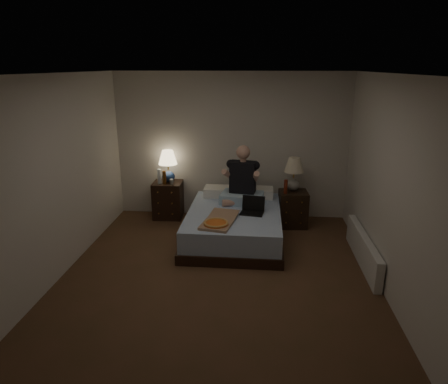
# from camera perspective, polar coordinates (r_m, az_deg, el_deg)

# --- Properties ---
(floor) EXTENTS (4.00, 4.50, 0.00)m
(floor) POSITION_cam_1_polar(r_m,az_deg,el_deg) (5.24, -0.88, -11.91)
(floor) COLOR brown
(floor) RESTS_ON ground
(ceiling) EXTENTS (4.00, 4.50, 0.00)m
(ceiling) POSITION_cam_1_polar(r_m,az_deg,el_deg) (4.56, -1.04, 16.57)
(ceiling) COLOR white
(ceiling) RESTS_ON ground
(wall_back) EXTENTS (4.00, 0.00, 2.50)m
(wall_back) POSITION_cam_1_polar(r_m,az_deg,el_deg) (6.93, 0.99, 6.54)
(wall_back) COLOR silver
(wall_back) RESTS_ON ground
(wall_front) EXTENTS (4.00, 0.00, 2.50)m
(wall_front) POSITION_cam_1_polar(r_m,az_deg,el_deg) (2.69, -6.05, -12.27)
(wall_front) COLOR silver
(wall_front) RESTS_ON ground
(wall_left) EXTENTS (0.00, 4.50, 2.50)m
(wall_left) POSITION_cam_1_polar(r_m,az_deg,el_deg) (5.34, -22.85, 1.74)
(wall_left) COLOR silver
(wall_left) RESTS_ON ground
(wall_right) EXTENTS (0.00, 4.50, 2.50)m
(wall_right) POSITION_cam_1_polar(r_m,az_deg,el_deg) (4.96, 22.67, 0.64)
(wall_right) COLOR silver
(wall_right) RESTS_ON ground
(bed) EXTENTS (1.41, 1.88, 0.47)m
(bed) POSITION_cam_1_polar(r_m,az_deg,el_deg) (6.18, 1.45, -4.72)
(bed) COLOR #5F85BE
(bed) RESTS_ON floor
(nightstand_left) EXTENTS (0.51, 0.46, 0.64)m
(nightstand_left) POSITION_cam_1_polar(r_m,az_deg,el_deg) (7.11, -7.99, -1.10)
(nightstand_left) COLOR black
(nightstand_left) RESTS_ON floor
(nightstand_right) EXTENTS (0.49, 0.44, 0.60)m
(nightstand_right) POSITION_cam_1_polar(r_m,az_deg,el_deg) (6.76, 9.80, -2.39)
(nightstand_right) COLOR black
(nightstand_right) RESTS_ON floor
(lamp_left) EXTENTS (0.33, 0.33, 0.56)m
(lamp_left) POSITION_cam_1_polar(r_m,az_deg,el_deg) (6.96, -7.99, 3.66)
(lamp_left) COLOR navy
(lamp_left) RESTS_ON nightstand_left
(lamp_right) EXTENTS (0.40, 0.40, 0.56)m
(lamp_right) POSITION_cam_1_polar(r_m,az_deg,el_deg) (6.66, 9.92, 2.52)
(lamp_right) COLOR gray
(lamp_right) RESTS_ON nightstand_right
(water_bottle) EXTENTS (0.07, 0.07, 0.25)m
(water_bottle) POSITION_cam_1_polar(r_m,az_deg,el_deg) (6.94, -9.21, 2.23)
(water_bottle) COLOR white
(water_bottle) RESTS_ON nightstand_left
(soda_can) EXTENTS (0.07, 0.07, 0.10)m
(soda_can) POSITION_cam_1_polar(r_m,az_deg,el_deg) (6.85, -7.49, 1.44)
(soda_can) COLOR #B3B3AE
(soda_can) RESTS_ON nightstand_left
(beer_bottle_left) EXTENTS (0.06, 0.06, 0.23)m
(beer_bottle_left) POSITION_cam_1_polar(r_m,az_deg,el_deg) (6.89, -8.51, 2.06)
(beer_bottle_left) COLOR #62340E
(beer_bottle_left) RESTS_ON nightstand_left
(beer_bottle_right) EXTENTS (0.06, 0.06, 0.23)m
(beer_bottle_right) POSITION_cam_1_polar(r_m,az_deg,el_deg) (6.52, 8.80, 0.76)
(beer_bottle_right) COLOR #601D0D
(beer_bottle_right) RESTS_ON nightstand_right
(person) EXTENTS (0.74, 0.62, 0.93)m
(person) POSITION_cam_1_polar(r_m,az_deg,el_deg) (6.32, 2.62, 2.46)
(person) COLOR black
(person) RESTS_ON bed
(laptop) EXTENTS (0.38, 0.33, 0.24)m
(laptop) POSITION_cam_1_polar(r_m,az_deg,el_deg) (5.95, 4.03, -2.03)
(laptop) COLOR black
(laptop) RESTS_ON bed
(pizza_box) EXTENTS (0.54, 0.82, 0.08)m
(pizza_box) POSITION_cam_1_polar(r_m,az_deg,el_deg) (5.50, -1.15, -4.57)
(pizza_box) COLOR #A48062
(pizza_box) RESTS_ON bed
(radiator) EXTENTS (0.10, 1.60, 0.40)m
(radiator) POSITION_cam_1_polar(r_m,az_deg,el_deg) (5.78, 19.26, -7.77)
(radiator) COLOR silver
(radiator) RESTS_ON floor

